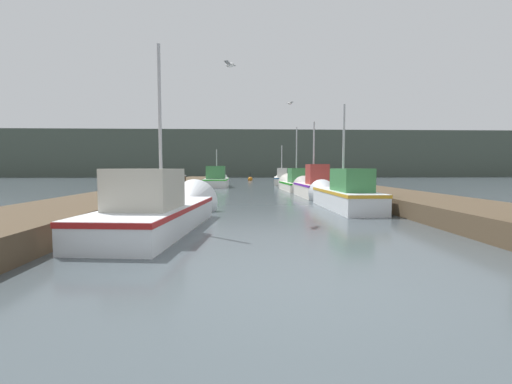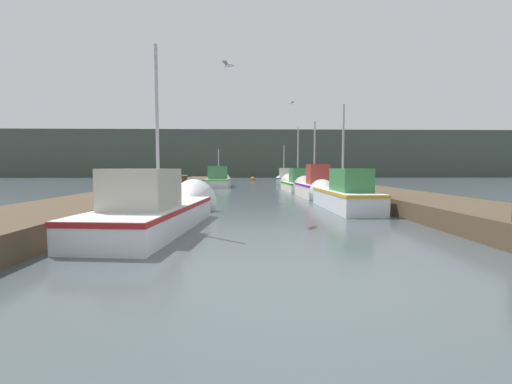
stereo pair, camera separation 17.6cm
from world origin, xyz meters
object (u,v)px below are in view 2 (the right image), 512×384
(fishing_boat_0, at_px, (165,208))
(fishing_boat_5, at_px, (284,179))
(fishing_boat_2, at_px, (313,187))
(mooring_piling_2, at_px, (162,193))
(channel_buoy, at_px, (253,179))
(mooring_piling_0, at_px, (185,184))
(fishing_boat_1, at_px, (341,194))
(fishing_boat_4, at_px, (219,180))
(seagull_1, at_px, (291,103))
(seagull_lead, at_px, (228,65))
(mooring_piling_1, at_px, (293,176))
(fishing_boat_3, at_px, (297,184))

(fishing_boat_0, height_order, fishing_boat_5, fishing_boat_0)
(fishing_boat_2, height_order, mooring_piling_2, fishing_boat_2)
(channel_buoy, bearing_deg, mooring_piling_0, -102.79)
(fishing_boat_2, bearing_deg, mooring_piling_2, -151.97)
(fishing_boat_1, xyz_separation_m, fishing_boat_4, (-5.77, 15.00, 0.03))
(fishing_boat_4, distance_m, seagull_1, 10.54)
(fishing_boat_4, relative_size, mooring_piling_0, 5.09)
(fishing_boat_0, distance_m, fishing_boat_5, 23.52)
(seagull_lead, distance_m, seagull_1, 9.75)
(mooring_piling_1, bearing_deg, fishing_boat_3, -96.39)
(fishing_boat_3, height_order, seagull_lead, seagull_lead)
(mooring_piling_1, bearing_deg, fishing_boat_1, -93.09)
(fishing_boat_0, bearing_deg, mooring_piling_0, 103.63)
(fishing_boat_0, height_order, fishing_boat_4, fishing_boat_0)
(fishing_boat_0, relative_size, mooring_piling_1, 4.93)
(fishing_boat_2, relative_size, fishing_boat_5, 0.76)
(fishing_boat_0, relative_size, mooring_piling_0, 6.15)
(fishing_boat_5, height_order, seagull_1, seagull_1)
(fishing_boat_0, bearing_deg, seagull_lead, 44.65)
(fishing_boat_2, xyz_separation_m, seagull_lead, (-4.04, -7.56, 3.99))
(fishing_boat_3, relative_size, seagull_1, 9.45)
(seagull_lead, bearing_deg, fishing_boat_2, 177.22)
(fishing_boat_4, height_order, mooring_piling_0, fishing_boat_4)
(channel_buoy, height_order, seagull_lead, seagull_lead)
(fishing_boat_5, distance_m, mooring_piling_2, 19.29)
(fishing_boat_4, distance_m, fishing_boat_5, 7.04)
(fishing_boat_4, distance_m, mooring_piling_2, 13.96)
(mooring_piling_2, xyz_separation_m, seagull_lead, (2.88, -3.54, 4.00))
(fishing_boat_1, relative_size, mooring_piling_1, 4.28)
(fishing_boat_4, distance_m, seagull_lead, 17.97)
(fishing_boat_5, xyz_separation_m, channel_buoy, (-2.74, 8.63, -0.32))
(fishing_boat_0, height_order, seagull_lead, seagull_lead)
(mooring_piling_0, bearing_deg, fishing_boat_1, -47.84)
(fishing_boat_1, xyz_separation_m, fishing_boat_3, (-0.15, 10.24, -0.06))
(fishing_boat_3, height_order, mooring_piling_0, fishing_boat_3)
(fishing_boat_2, bearing_deg, channel_buoy, 94.85)
(fishing_boat_0, xyz_separation_m, channel_buoy, (2.86, 31.48, -0.28))
(fishing_boat_5, height_order, mooring_piling_2, fishing_boat_5)
(fishing_boat_4, relative_size, mooring_piling_2, 5.64)
(seagull_1, bearing_deg, channel_buoy, -17.94)
(fishing_boat_1, height_order, fishing_boat_5, fishing_boat_1)
(fishing_boat_3, bearing_deg, fishing_boat_1, -92.15)
(mooring_piling_1, relative_size, seagull_lead, 2.41)
(fishing_boat_0, xyz_separation_m, mooring_piling_2, (-1.28, 4.82, 0.04))
(fishing_boat_2, distance_m, mooring_piling_0, 7.82)
(fishing_boat_2, relative_size, mooring_piling_2, 4.74)
(fishing_boat_2, distance_m, seagull_lead, 9.46)
(fishing_boat_0, distance_m, fishing_boat_3, 15.02)
(fishing_boat_1, xyz_separation_m, seagull_1, (-1.02, 6.79, 4.62))
(fishing_boat_1, relative_size, fishing_boat_4, 1.05)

